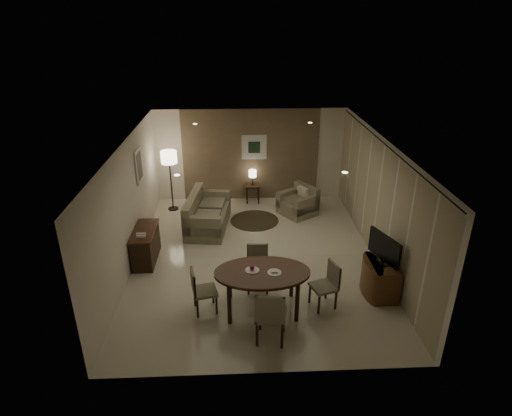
{
  "coord_description": "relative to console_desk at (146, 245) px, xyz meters",
  "views": [
    {
      "loc": [
        -0.41,
        -8.5,
        5.11
      ],
      "look_at": [
        0.0,
        0.2,
        1.15
      ],
      "focal_mm": 30.0,
      "sensor_mm": 36.0,
      "label": 1
    }
  ],
  "objects": [
    {
      "name": "plate_b",
      "position": [
        2.72,
        -1.95,
        0.46
      ],
      "size": [
        0.26,
        0.26,
        0.02
      ],
      "primitive_type": "cylinder",
      "color": "white",
      "rests_on": "dining_table"
    },
    {
      "name": "downlight_fl",
      "position": [
        1.09,
        1.8,
        2.31
      ],
      "size": [
        0.1,
        0.1,
        0.01
      ],
      "primitive_type": "cylinder",
      "color": "white",
      "rests_on": "ceiling"
    },
    {
      "name": "sofa",
      "position": [
        1.3,
        1.58,
        0.07
      ],
      "size": [
        1.98,
        1.16,
        0.89
      ],
      "primitive_type": null,
      "rotation": [
        0.0,
        0.0,
        1.45
      ],
      "color": "gray",
      "rests_on": "floor"
    },
    {
      "name": "console_desk",
      "position": [
        0.0,
        0.0,
        0.0
      ],
      "size": [
        0.48,
        1.2,
        0.75
      ],
      "primitive_type": null,
      "color": "#462316",
      "rests_on": "floor"
    },
    {
      "name": "art_back_frame",
      "position": [
        2.59,
        3.46,
        1.23
      ],
      "size": [
        0.72,
        0.03,
        0.72
      ],
      "primitive_type": "cube",
      "color": "silver",
      "rests_on": "wall_back"
    },
    {
      "name": "downlight_nr",
      "position": [
        3.89,
        -1.8,
        2.31
      ],
      "size": [
        0.1,
        0.1,
        0.01
      ],
      "primitive_type": "cylinder",
      "color": "white",
      "rests_on": "ceiling"
    },
    {
      "name": "plate_a",
      "position": [
        2.32,
        -1.85,
        0.46
      ],
      "size": [
        0.26,
        0.26,
        0.02
      ],
      "primitive_type": "cylinder",
      "color": "white",
      "rests_on": "dining_table"
    },
    {
      "name": "flat_tv",
      "position": [
        4.87,
        -1.5,
        0.65
      ],
      "size": [
        0.36,
        0.85,
        0.6
      ],
      "primitive_type": null,
      "rotation": [
        0.0,
        0.0,
        0.35
      ],
      "color": "black",
      "rests_on": "tv_cabinet"
    },
    {
      "name": "art_back_canvas",
      "position": [
        2.59,
        3.44,
        1.23
      ],
      "size": [
        0.34,
        0.01,
        0.34
      ],
      "primitive_type": "cube",
      "color": "#1C3223",
      "rests_on": "wall_back"
    },
    {
      "name": "art_left_canvas",
      "position": [
        -0.21,
        1.2,
        1.48
      ],
      "size": [
        0.01,
        0.46,
        0.64
      ],
      "primitive_type": "cube",
      "color": "gray",
      "rests_on": "wall_left"
    },
    {
      "name": "art_left_frame",
      "position": [
        -0.23,
        1.2,
        1.48
      ],
      "size": [
        0.03,
        0.6,
        0.8
      ],
      "primitive_type": "cube",
      "color": "silver",
      "rests_on": "wall_left"
    },
    {
      "name": "chair_right",
      "position": [
        3.66,
        -1.87,
        0.07
      ],
      "size": [
        0.55,
        0.55,
        0.9
      ],
      "primitive_type": null,
      "rotation": [
        0.0,
        0.0,
        -1.24
      ],
      "color": "gray",
      "rests_on": "floor"
    },
    {
      "name": "downlight_fr",
      "position": [
        3.89,
        1.8,
        2.31
      ],
      "size": [
        0.1,
        0.1,
        0.01
      ],
      "primitive_type": "cylinder",
      "color": "white",
      "rests_on": "ceiling"
    },
    {
      "name": "table_lamp",
      "position": [
        2.53,
        3.2,
        0.41
      ],
      "size": [
        0.22,
        0.22,
        0.5
      ],
      "primitive_type": null,
      "color": "#FFEAC1",
      "rests_on": "side_table"
    },
    {
      "name": "telephone",
      "position": [
        0.0,
        -0.3,
        0.43
      ],
      "size": [
        0.2,
        0.14,
        0.09
      ],
      "primitive_type": null,
      "color": "white",
      "rests_on": "console_desk"
    },
    {
      "name": "floor_lamp",
      "position": [
        0.23,
        2.77,
        0.49
      ],
      "size": [
        0.44,
        0.44,
        1.72
      ],
      "primitive_type": null,
      "color": "#FFE5B7",
      "rests_on": "floor"
    },
    {
      "name": "armchair",
      "position": [
        3.74,
        2.28,
        0.02
      ],
      "size": [
        1.19,
        1.2,
        0.79
      ],
      "primitive_type": null,
      "rotation": [
        0.0,
        0.0,
        -0.97
      ],
      "color": "gray",
      "rests_on": "floor"
    },
    {
      "name": "downlight_nl",
      "position": [
        1.09,
        -1.8,
        2.31
      ],
      "size": [
        0.1,
        0.1,
        0.01
      ],
      "primitive_type": "cylinder",
      "color": "white",
      "rests_on": "ceiling"
    },
    {
      "name": "chair_left",
      "position": [
        1.44,
        -1.89,
        0.07
      ],
      "size": [
        0.51,
        0.51,
        0.88
      ],
      "primitive_type": null,
      "rotation": [
        0.0,
        0.0,
        1.8
      ],
      "color": "gray",
      "rests_on": "floor"
    },
    {
      "name": "round_rug",
      "position": [
        2.53,
        1.9,
        -0.37
      ],
      "size": [
        1.3,
        1.3,
        0.01
      ],
      "primitive_type": "cylinder",
      "color": "#3E3823",
      "rests_on": "floor"
    },
    {
      "name": "dining_table",
      "position": [
        2.5,
        -1.9,
        0.04
      ],
      "size": [
        1.76,
        1.1,
        0.83
      ],
      "primitive_type": null,
      "color": "#462316",
      "rests_on": "floor"
    },
    {
      "name": "napkin",
      "position": [
        2.72,
        -1.95,
        0.48
      ],
      "size": [
        0.12,
        0.08,
        0.03
      ],
      "primitive_type": "cube",
      "color": "white",
      "rests_on": "plate_b"
    },
    {
      "name": "curtain_wall",
      "position": [
        5.17,
        0.0,
        0.95
      ],
      "size": [
        0.08,
        6.7,
        2.58
      ],
      "primitive_type": null,
      "color": "#BDB193",
      "rests_on": "wall_right"
    },
    {
      "name": "tv_cabinet",
      "position": [
        4.89,
        -1.5,
        -0.03
      ],
      "size": [
        0.48,
        0.9,
        0.7
      ],
      "primitive_type": null,
      "color": "brown",
      "rests_on": "floor"
    },
    {
      "name": "chair_far",
      "position": [
        2.45,
        -1.25,
        0.09
      ],
      "size": [
        0.46,
        0.46,
        0.92
      ],
      "primitive_type": null,
      "rotation": [
        0.0,
        0.0,
        -0.03
      ],
      "color": "gray",
      "rests_on": "floor"
    },
    {
      "name": "side_table",
      "position": [
        2.53,
        3.2,
        -0.11
      ],
      "size": [
        0.42,
        0.42,
        0.54
      ],
      "primitive_type": null,
      "color": "#311F10",
      "rests_on": "floor"
    },
    {
      "name": "chair_near",
      "position": [
        2.6,
        -2.73,
        0.15
      ],
      "size": [
        0.58,
        0.58,
        1.04
      ],
      "primitive_type": null,
      "rotation": [
        0.0,
        0.0,
        2.97
      ],
      "color": "gray",
      "rests_on": "floor"
    },
    {
      "name": "taupe_accent",
      "position": [
        2.49,
        3.48,
        0.98
      ],
      "size": [
        3.96,
        0.03,
        2.7
      ],
      "primitive_type": "cube",
      "color": "#7F6A4F",
      "rests_on": "wall_back"
    },
    {
      "name": "fruit_apple",
      "position": [
        2.32,
        -1.85,
        0.51
      ],
      "size": [
        0.09,
        0.09,
        0.09
      ],
      "primitive_type": "sphere",
      "color": "#A5123C",
      "rests_on": "plate_a"
    },
    {
      "name": "curtain_rod",
      "position": [
        5.17,
        0.0,
        2.27
      ],
      "size": [
        0.03,
        6.8,
        0.03
      ],
      "primitive_type": "cylinder",
      "rotation": [
        1.57,
        0.0,
        0.0
      ],
      "color": "black",
      "rests_on": "wall_right"
    },
    {
      "name": "room_shell",
      "position": [
        2.49,
        0.4,
        0.98
      ],
      "size": [
        5.5,
        7.0,
        2.7
      ],
      "color": "beige",
      "rests_on": "ground"
    }
  ]
}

